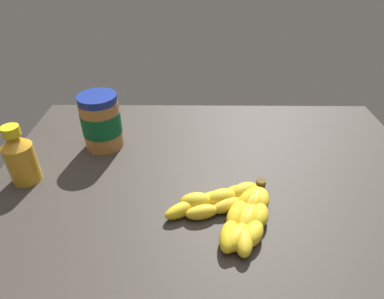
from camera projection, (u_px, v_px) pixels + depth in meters
The scene contains 4 objects.
ground_plane at pixel (213, 180), 75.00cm from camera, with size 99.51×70.01×3.50cm, color #38332D.
banana_bunch at pixel (236, 209), 62.59cm from camera, with size 21.77×19.24×3.67cm.
peanut_butter_jar at pixel (101, 122), 80.23cm from camera, with size 9.72×9.72×14.04cm.
honey_bottle at pixel (20, 157), 69.23cm from camera, with size 6.26×6.26×13.60cm.
Camera 1 is at (-4.28, -57.90, 46.51)cm, focal length 30.28 mm.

